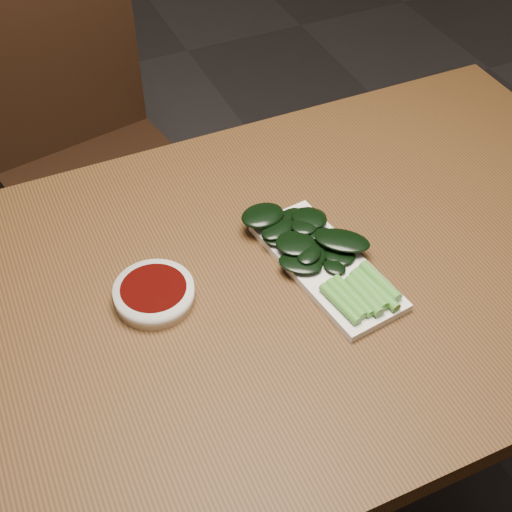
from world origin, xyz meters
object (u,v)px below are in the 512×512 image
at_px(gai_lan, 314,247).
at_px(sauce_bowl, 154,294).
at_px(table, 268,307).
at_px(chair_far, 90,154).
at_px(serving_plate, 326,265).

bearing_deg(gai_lan, sauce_bowl, 175.64).
xyz_separation_m(table, gai_lan, (0.08, 0.01, 0.10)).
bearing_deg(table, chair_far, 98.88).
xyz_separation_m(sauce_bowl, gai_lan, (0.26, -0.02, 0.01)).
distance_m(table, sauce_bowl, 0.20).
bearing_deg(gai_lan, table, -173.58).
distance_m(serving_plate, gai_lan, 0.04).
distance_m(chair_far, serving_plate, 0.88).
bearing_deg(chair_far, sauce_bowl, -105.01).
height_order(table, gai_lan, gai_lan).
relative_size(chair_far, sauce_bowl, 7.19).
relative_size(chair_far, gai_lan, 3.02).
bearing_deg(gai_lan, chair_far, 104.88).
bearing_deg(chair_far, gai_lan, -85.76).
relative_size(chair_far, serving_plate, 2.98).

